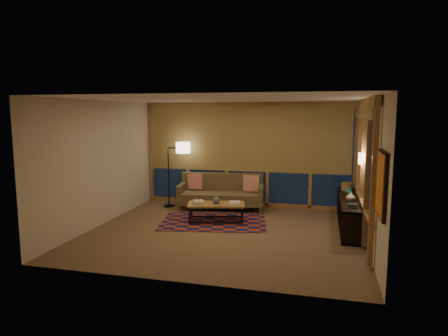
% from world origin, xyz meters
% --- Properties ---
extents(floor, '(5.50, 5.00, 0.01)m').
position_xyz_m(floor, '(0.00, 0.00, 0.00)').
color(floor, brown).
rests_on(floor, ground).
extents(ceiling, '(5.50, 5.00, 0.01)m').
position_xyz_m(ceiling, '(0.00, 0.00, 2.70)').
color(ceiling, white).
rests_on(ceiling, walls).
extents(walls, '(5.51, 5.01, 2.70)m').
position_xyz_m(walls, '(0.00, 0.00, 1.35)').
color(walls, beige).
rests_on(walls, floor).
extents(window_wall_back, '(5.30, 0.16, 2.60)m').
position_xyz_m(window_wall_back, '(0.00, 2.43, 1.35)').
color(window_wall_back, '#AA6C3B').
rests_on(window_wall_back, walls).
extents(window_wall_right, '(0.16, 3.70, 2.60)m').
position_xyz_m(window_wall_right, '(2.68, 0.60, 1.35)').
color(window_wall_right, '#AA6C3B').
rests_on(window_wall_right, walls).
extents(wall_art, '(0.06, 0.74, 0.94)m').
position_xyz_m(wall_art, '(2.71, -1.85, 1.45)').
color(wall_art, red).
rests_on(wall_art, walls).
extents(wall_sconce, '(0.12, 0.18, 0.22)m').
position_xyz_m(wall_sconce, '(2.62, 0.45, 1.55)').
color(wall_sconce, '#FFEDC9').
rests_on(wall_sconce, walls).
extents(sofa, '(2.20, 1.13, 0.86)m').
position_xyz_m(sofa, '(-0.56, 1.91, 0.43)').
color(sofa, brown).
rests_on(sofa, floor).
extents(pillow_left, '(0.38, 0.13, 0.38)m').
position_xyz_m(pillow_left, '(-1.28, 2.03, 0.62)').
color(pillow_left, red).
rests_on(pillow_left, sofa).
extents(pillow_right, '(0.42, 0.19, 0.40)m').
position_xyz_m(pillow_right, '(0.17, 2.14, 0.63)').
color(pillow_right, red).
rests_on(pillow_right, sofa).
extents(area_rug, '(2.56, 1.94, 0.01)m').
position_xyz_m(area_rug, '(-0.42, 0.69, 0.01)').
color(area_rug, maroon).
rests_on(area_rug, floor).
extents(coffee_table, '(1.36, 0.85, 0.42)m').
position_xyz_m(coffee_table, '(-0.37, 0.73, 0.21)').
color(coffee_table, '#AA6C3B').
rests_on(coffee_table, floor).
extents(book_stack_a, '(0.32, 0.29, 0.08)m').
position_xyz_m(book_stack_a, '(-0.76, 0.64, 0.46)').
color(book_stack_a, silver).
rests_on(book_stack_a, coffee_table).
extents(book_stack_b, '(0.24, 0.20, 0.04)m').
position_xyz_m(book_stack_b, '(0.03, 0.82, 0.44)').
color(book_stack_b, silver).
rests_on(book_stack_b, coffee_table).
extents(ceramic_pot, '(0.22, 0.22, 0.16)m').
position_xyz_m(ceramic_pot, '(-0.36, 0.71, 0.50)').
color(ceramic_pot, black).
rests_on(ceramic_pot, coffee_table).
extents(floor_lamp, '(0.67, 0.58, 1.68)m').
position_xyz_m(floor_lamp, '(-1.96, 1.86, 0.84)').
color(floor_lamp, black).
rests_on(floor_lamp, floor).
extents(bookshelf, '(0.40, 2.55, 0.64)m').
position_xyz_m(bookshelf, '(2.49, 1.00, 0.32)').
color(bookshelf, black).
rests_on(bookshelf, floor).
extents(basket, '(0.28, 0.28, 0.19)m').
position_xyz_m(basket, '(2.47, 1.85, 0.73)').
color(basket, olive).
rests_on(basket, bookshelf).
extents(teal_bowl, '(0.17, 0.17, 0.15)m').
position_xyz_m(teal_bowl, '(2.49, 1.32, 0.71)').
color(teal_bowl, '#156052').
rests_on(teal_bowl, bookshelf).
extents(vase, '(0.24, 0.24, 0.20)m').
position_xyz_m(vase, '(2.49, 0.69, 0.74)').
color(vase, tan).
rests_on(vase, bookshelf).
extents(shelf_book_stack, '(0.19, 0.25, 0.07)m').
position_xyz_m(shelf_book_stack, '(2.49, 0.14, 0.67)').
color(shelf_book_stack, silver).
rests_on(shelf_book_stack, bookshelf).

